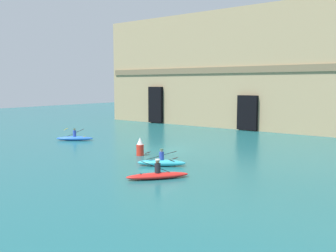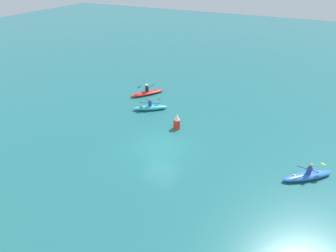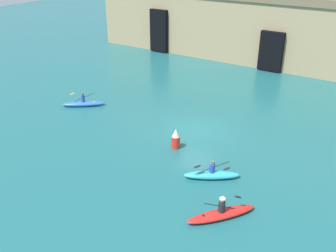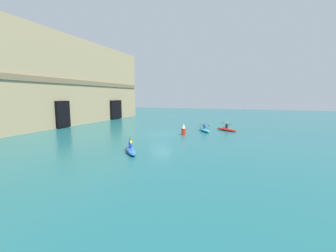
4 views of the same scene
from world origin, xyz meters
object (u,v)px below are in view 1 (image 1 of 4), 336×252
(kayak_blue, at_px, (75,138))
(marker_buoy, at_px, (140,147))
(kayak_cyan, at_px, (162,162))
(kayak_red, at_px, (158,175))

(kayak_blue, relative_size, marker_buoy, 2.28)
(kayak_blue, bearing_deg, kayak_cyan, 126.75)
(kayak_red, bearing_deg, kayak_blue, -74.63)
(kayak_cyan, distance_m, marker_buoy, 3.98)
(kayak_blue, bearing_deg, marker_buoy, 131.71)
(kayak_cyan, bearing_deg, kayak_blue, 131.73)
(kayak_blue, xyz_separation_m, marker_buoy, (9.82, -1.72, 0.39))
(kayak_cyan, height_order, kayak_red, kayak_cyan)
(kayak_cyan, height_order, marker_buoy, marker_buoy)
(kayak_cyan, xyz_separation_m, marker_buoy, (-3.52, 1.83, 0.38))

